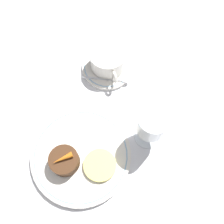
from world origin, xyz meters
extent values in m
plane|color=white|center=(0.00, 0.00, 0.00)|extent=(3.00, 3.00, 0.00)
cylinder|color=white|center=(-0.01, -0.03, 0.01)|extent=(0.24, 0.24, 0.01)
torus|color=#8CB2D1|center=(-0.01, -0.03, 0.01)|extent=(0.22, 0.22, 0.00)
cylinder|color=white|center=(-0.22, 0.10, 0.01)|extent=(0.14, 0.14, 0.01)
torus|color=#8CB2D1|center=(-0.22, 0.10, 0.01)|extent=(0.13, 0.13, 0.00)
cylinder|color=white|center=(-0.23, 0.10, 0.04)|extent=(0.09, 0.09, 0.05)
cylinder|color=#9E7A4C|center=(-0.23, 0.10, 0.04)|extent=(0.08, 0.08, 0.04)
torus|color=white|center=(-0.17, 0.10, 0.04)|extent=(0.04, 0.01, 0.04)
cube|color=silver|center=(-0.19, 0.08, 0.01)|extent=(0.04, 0.10, 0.00)
ellipsoid|color=silver|center=(-0.16, 0.13, 0.01)|extent=(0.02, 0.03, 0.00)
cylinder|color=silver|center=(-0.01, 0.14, 0.00)|extent=(0.06, 0.06, 0.01)
cylinder|color=silver|center=(-0.01, 0.14, 0.03)|extent=(0.01, 0.01, 0.06)
cylinder|color=silver|center=(-0.01, 0.14, 0.10)|extent=(0.07, 0.07, 0.06)
cylinder|color=#5B0F1E|center=(-0.01, 0.14, 0.08)|extent=(0.06, 0.06, 0.03)
cube|color=silver|center=(0.15, 0.02, 0.00)|extent=(0.03, 0.05, 0.01)
cylinder|color=#4C2D19|center=(0.00, -0.07, 0.03)|extent=(0.07, 0.07, 0.04)
cone|color=orange|center=(0.00, -0.07, 0.06)|extent=(0.02, 0.05, 0.01)
cylinder|color=#EFE075|center=(0.03, 0.01, 0.02)|extent=(0.08, 0.08, 0.01)
camera|label=1|loc=(0.15, 0.00, 0.62)|focal=42.00mm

